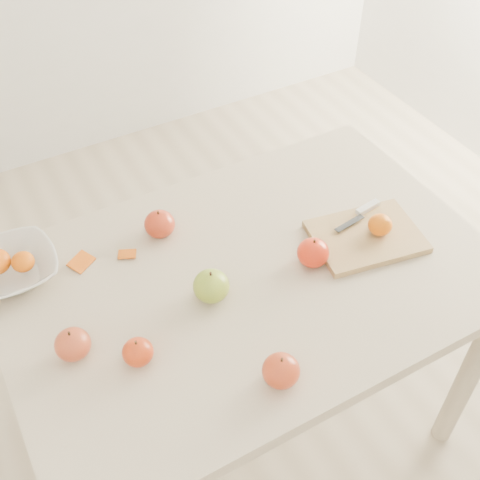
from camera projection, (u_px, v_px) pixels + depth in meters
ground at (247, 423)px, 2.00m from camera, size 3.50×3.50×0.00m
table at (249, 298)px, 1.54m from camera, size 1.20×0.80×0.75m
cutting_board at (366, 237)px, 1.55m from camera, size 0.30×0.25×0.02m
board_tangerine at (380, 225)px, 1.53m from camera, size 0.06×0.06×0.05m
fruit_bowl at (11, 269)px, 1.45m from camera, size 0.22×0.22×0.05m
bowl_tangerine_far at (23, 262)px, 1.43m from camera, size 0.05×0.05×0.05m
orange_peel_a at (82, 263)px, 1.49m from camera, size 0.07×0.07×0.01m
orange_peel_b at (127, 255)px, 1.51m from camera, size 0.06×0.05×0.01m
paring_knife at (365, 210)px, 1.60m from camera, size 0.17×0.06×0.01m
apple_green at (211, 286)px, 1.39m from camera, size 0.09×0.09×0.08m
apple_red_c at (281, 371)px, 1.23m from camera, size 0.08×0.08×0.07m
apple_red_b at (73, 344)px, 1.28m from camera, size 0.08×0.08×0.07m
apple_red_d at (138, 352)px, 1.27m from camera, size 0.07×0.07×0.06m
apple_red_a at (160, 224)px, 1.54m from camera, size 0.08×0.08×0.07m
apple_red_e at (313, 253)px, 1.47m from camera, size 0.08×0.08×0.07m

